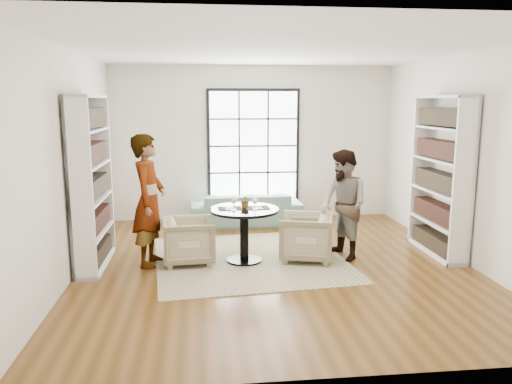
{
  "coord_description": "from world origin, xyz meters",
  "views": [
    {
      "loc": [
        -1.03,
        -6.78,
        2.31
      ],
      "look_at": [
        -0.23,
        0.4,
        1.0
      ],
      "focal_mm": 35.0,
      "sensor_mm": 36.0,
      "label": 1
    }
  ],
  "objects": [
    {
      "name": "cutlery_left",
      "position": [
        -0.63,
        0.21,
        0.81
      ],
      "size": [
        0.15,
        0.23,
        0.01
      ],
      "primitive_type": null,
      "rotation": [
        0.0,
        0.0,
        0.06
      ],
      "color": "silver",
      "rests_on": "placemat_left"
    },
    {
      "name": "armchair_left",
      "position": [
        -1.22,
        0.23,
        0.33
      ],
      "size": [
        0.78,
        0.76,
        0.66
      ],
      "primitive_type": "imported",
      "rotation": [
        0.0,
        0.0,
        1.65
      ],
      "color": "tan",
      "rests_on": "ground"
    },
    {
      "name": "sofa",
      "position": [
        -0.2,
        2.45,
        0.3
      ],
      "size": [
        2.1,
        0.88,
        0.61
      ],
      "primitive_type": "imported",
      "rotation": [
        0.0,
        0.0,
        3.18
      ],
      "color": "slate",
      "rests_on": "ground"
    },
    {
      "name": "placemat_right",
      "position": [
        -0.24,
        0.21,
        0.8
      ],
      "size": [
        0.35,
        0.28,
        0.01
      ],
      "primitive_type": "cube",
      "rotation": [
        0.0,
        0.0,
        0.06
      ],
      "color": "#2A2624",
      "rests_on": "pedestal_table"
    },
    {
      "name": "room_shell",
      "position": [
        0.0,
        0.54,
        1.26
      ],
      "size": [
        6.0,
        6.01,
        6.0
      ],
      "color": "silver",
      "rests_on": "ground"
    },
    {
      "name": "ground",
      "position": [
        0.0,
        0.0,
        0.0
      ],
      "size": [
        6.0,
        6.0,
        0.0
      ],
      "primitive_type": "plane",
      "color": "brown"
    },
    {
      "name": "pedestal_table",
      "position": [
        -0.43,
        0.19,
        0.58
      ],
      "size": [
        1.0,
        1.0,
        0.8
      ],
      "rotation": [
        0.0,
        0.0,
        0.06
      ],
      "color": "black",
      "rests_on": "ground"
    },
    {
      "name": "armchair_right",
      "position": [
        0.48,
        0.19,
        0.34
      ],
      "size": [
        0.93,
        0.91,
        0.69
      ],
      "primitive_type": "imported",
      "rotation": [
        0.0,
        0.0,
        -1.84
      ],
      "color": "#C4BC8C",
      "rests_on": "ground"
    },
    {
      "name": "placemat_left",
      "position": [
        -0.63,
        0.21,
        0.8
      ],
      "size": [
        0.35,
        0.28,
        0.01
      ],
      "primitive_type": "cube",
      "rotation": [
        0.0,
        0.0,
        0.06
      ],
      "color": "#2A2624",
      "rests_on": "pedestal_table"
    },
    {
      "name": "cutlery_right",
      "position": [
        -0.24,
        0.21,
        0.81
      ],
      "size": [
        0.15,
        0.23,
        0.01
      ],
      "primitive_type": null,
      "rotation": [
        0.0,
        0.0,
        0.06
      ],
      "color": "silver",
      "rests_on": "placemat_right"
    },
    {
      "name": "person_left",
      "position": [
        -1.77,
        0.23,
        0.94
      ],
      "size": [
        0.56,
        0.75,
        1.87
      ],
      "primitive_type": "imported",
      "rotation": [
        0.0,
        0.0,
        1.39
      ],
      "color": "gray",
      "rests_on": "ground"
    },
    {
      "name": "wine_glass_right",
      "position": [
        -0.28,
        0.09,
        0.92
      ],
      "size": [
        0.08,
        0.08,
        0.17
      ],
      "color": "silver",
      "rests_on": "pedestal_table"
    },
    {
      "name": "wine_glass_left",
      "position": [
        -0.58,
        0.06,
        0.95
      ],
      "size": [
        0.1,
        0.1,
        0.21
      ],
      "color": "silver",
      "rests_on": "pedestal_table"
    },
    {
      "name": "rug",
      "position": [
        -0.34,
        0.29,
        0.01
      ],
      "size": [
        2.98,
        2.98,
        0.01
      ],
      "primitive_type": "cube",
      "rotation": [
        0.0,
        0.0,
        0.1
      ],
      "color": "tan",
      "rests_on": "ground"
    },
    {
      "name": "flower_centerpiece",
      "position": [
        -0.4,
        0.24,
        0.9
      ],
      "size": [
        0.22,
        0.21,
        0.21
      ],
      "primitive_type": "imported",
      "rotation": [
        0.0,
        0.0,
        -0.28
      ],
      "color": "gray",
      "rests_on": "pedestal_table"
    },
    {
      "name": "person_right",
      "position": [
        1.03,
        0.19,
        0.81
      ],
      "size": [
        0.83,
        0.94,
        1.62
      ],
      "primitive_type": "imported",
      "rotation": [
        0.0,
        0.0,
        -1.25
      ],
      "color": "gray",
      "rests_on": "ground"
    }
  ]
}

